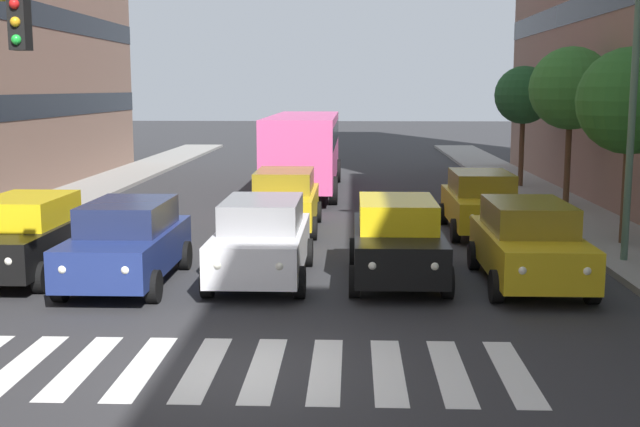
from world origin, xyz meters
name	(u,v)px	position (x,y,z in m)	size (l,w,h in m)	color
ground_plane	(234,368)	(0.00, 0.00, 0.00)	(180.00, 180.00, 0.00)	#2D2D30
crosswalk_markings	(234,368)	(0.00, 0.00, 0.00)	(8.55, 2.80, 0.01)	silver
car_0	(528,243)	(-5.36, -5.35, 0.89)	(2.02, 4.44, 1.72)	gold
car_1	(397,239)	(-2.67, -5.63, 0.89)	(2.02, 4.44, 1.72)	black
car_2	(262,239)	(0.20, -5.52, 0.89)	(2.02, 4.44, 1.72)	silver
car_3	(127,242)	(2.95, -5.08, 0.89)	(2.02, 4.44, 1.72)	navy
car_4	(25,235)	(5.37, -5.74, 0.89)	(2.02, 4.44, 1.72)	black
car_row2_0	(481,202)	(-5.35, -11.46, 0.89)	(2.02, 4.44, 1.72)	gold
car_row2_1	(284,200)	(0.24, -11.67, 0.89)	(2.02, 4.44, 1.72)	gold
bus_behind_traffic	(304,144)	(0.20, -20.56, 1.86)	(2.78, 10.50, 3.00)	#DB5193
street_lamp_left	(613,49)	(-7.45, -7.21, 4.91)	(3.24, 0.28, 7.81)	#4C6B56
street_tree_1	(631,101)	(-8.62, -9.32, 3.73)	(2.67, 2.67, 4.92)	#513823
street_tree_2	(571,89)	(-8.86, -15.89, 4.03)	(2.72, 2.72, 5.25)	#513823
street_tree_3	(524,96)	(-8.49, -21.53, 3.76)	(2.30, 2.30, 4.78)	#513823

